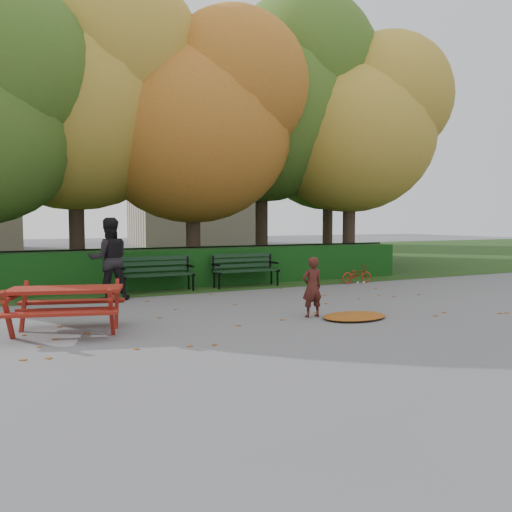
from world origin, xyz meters
name	(u,v)px	position (x,y,z in m)	size (l,w,h in m)	color
ground	(273,312)	(0.00, 0.00, 0.00)	(90.00, 90.00, 0.00)	slate
grass_strip	(126,261)	(0.00, 14.00, 0.01)	(90.00, 90.00, 0.00)	#1A3111
building_right	(194,165)	(8.00, 28.00, 6.00)	(9.00, 6.00, 12.00)	tan
hedge	(196,267)	(0.00, 4.50, 0.50)	(13.00, 0.90, 1.00)	black
iron_fence	(187,264)	(0.00, 5.30, 0.54)	(14.00, 0.04, 1.02)	black
tree_b	(88,93)	(-2.44, 6.75, 5.40)	(6.72, 6.40, 8.79)	black
tree_c	(205,119)	(0.83, 5.96, 4.82)	(6.30, 6.00, 8.00)	black
tree_d	(275,100)	(3.88, 7.23, 5.98)	(7.14, 6.80, 9.58)	black
tree_e	(362,125)	(6.52, 5.77, 5.08)	(6.09, 5.80, 8.16)	black
tree_g	(338,138)	(8.33, 9.76, 5.37)	(6.30, 6.00, 8.55)	black
bench_left	(157,271)	(-1.30, 3.70, 0.52)	(1.80, 0.57, 0.88)	black
bench_right	(245,267)	(1.10, 3.70, 0.52)	(1.80, 0.57, 0.88)	black
picnic_table	(66,298)	(-3.76, -0.19, 0.56)	(1.98, 1.76, 0.82)	maroon
leaf_pile	(354,316)	(1.04, -1.20, 0.04)	(1.24, 0.86, 0.09)	brown
leaf_scatter	(266,309)	(0.00, 0.30, 0.01)	(9.00, 5.70, 0.01)	brown
child	(312,287)	(0.42, -0.73, 0.55)	(0.40, 0.26, 1.11)	#3F1814
adult	(109,259)	(-2.58, 2.90, 0.92)	(0.89, 0.70, 1.84)	black
bicycle	(357,274)	(4.25, 2.96, 0.25)	(0.33, 0.96, 0.50)	#9A1B0E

